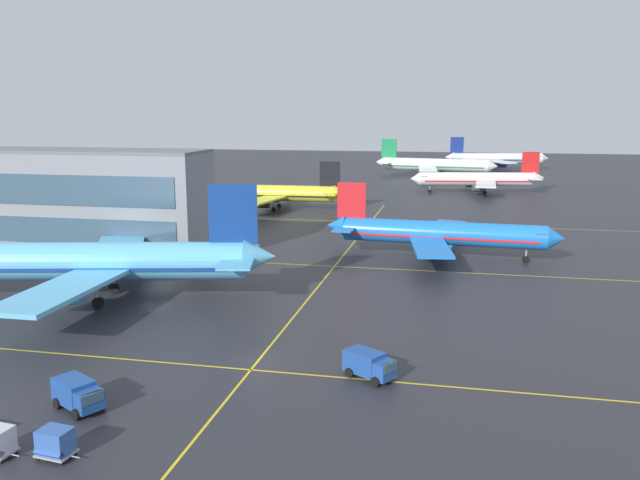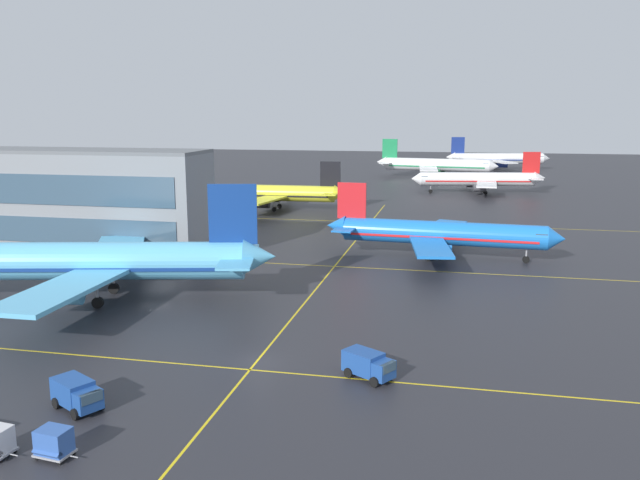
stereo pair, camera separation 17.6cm
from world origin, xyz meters
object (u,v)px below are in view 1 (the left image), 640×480
(airliner_second_row, at_px, (439,233))
(airliner_distant_taxiway, at_px, (496,159))
(service_truck_red_van, at_px, (78,394))
(service_truck_catering, at_px, (370,364))
(airliner_third_row, at_px, (270,193))
(baggage_cart_row_middle, at_px, (55,443))
(airliner_front_gate, at_px, (89,262))
(airliner_far_right_stand, at_px, (434,165))
(airliner_far_left_stand, at_px, (478,179))

(airliner_second_row, distance_m, airliner_distant_taxiway, 153.90)
(airliner_distant_taxiway, height_order, service_truck_red_van, airliner_distant_taxiway)
(service_truck_catering, bearing_deg, service_truck_red_van, -153.56)
(airliner_third_row, xyz_separation_m, baggage_cart_row_middle, (15.79, -100.25, -2.59))
(airliner_front_gate, distance_m, service_truck_red_van, 28.25)
(airliner_second_row, distance_m, airliner_third_row, 54.16)
(airliner_far_right_stand, bearing_deg, service_truck_red_van, -96.08)
(airliner_second_row, distance_m, service_truck_catering, 44.93)
(airliner_front_gate, relative_size, airliner_far_right_stand, 1.06)
(airliner_far_right_stand, distance_m, airliner_distant_taxiway, 41.56)
(airliner_far_right_stand, distance_m, service_truck_catering, 161.92)
(airliner_front_gate, height_order, airliner_far_left_stand, airliner_front_gate)
(airliner_second_row, height_order, airliner_third_row, airliner_third_row)
(baggage_cart_row_middle, bearing_deg, airliner_distant_taxiway, 80.18)
(airliner_far_right_stand, xyz_separation_m, baggage_cart_row_middle, (-15.94, -177.65, -3.13))
(airliner_far_left_stand, xyz_separation_m, airliner_distant_taxiway, (8.43, 74.37, 0.37))
(airliner_front_gate, bearing_deg, service_truck_catering, -24.20)
(service_truck_red_van, bearing_deg, airliner_third_row, 98.14)
(airliner_far_left_stand, bearing_deg, service_truck_catering, -95.35)
(airliner_front_gate, bearing_deg, airliner_far_right_stand, 77.71)
(airliner_far_left_stand, height_order, service_truck_red_van, airliner_far_left_stand)
(airliner_distant_taxiway, height_order, baggage_cart_row_middle, airliner_distant_taxiway)
(airliner_far_left_stand, bearing_deg, airliner_distant_taxiway, 83.53)
(airliner_far_right_stand, bearing_deg, service_truck_catering, -89.64)
(service_truck_red_van, bearing_deg, airliner_distant_taxiway, 79.27)
(airliner_far_left_stand, height_order, airliner_distant_taxiway, airliner_distant_taxiway)
(airliner_distant_taxiway, relative_size, baggage_cart_row_middle, 13.32)
(airliner_second_row, distance_m, airliner_far_left_stand, 79.06)
(airliner_third_row, distance_m, baggage_cart_row_middle, 101.52)
(service_truck_red_van, relative_size, baggage_cart_row_middle, 1.58)
(service_truck_red_van, bearing_deg, baggage_cart_row_middle, -69.34)
(service_truck_catering, bearing_deg, airliner_far_left_stand, 84.65)
(airliner_second_row, relative_size, service_truck_catering, 7.56)
(airliner_front_gate, distance_m, airliner_second_row, 47.55)
(airliner_distant_taxiway, bearing_deg, service_truck_red_van, -100.73)
(baggage_cart_row_middle, bearing_deg, airliner_far_right_stand, 84.87)
(airliner_third_row, bearing_deg, airliner_distant_taxiway, 65.03)
(airliner_far_left_stand, bearing_deg, airliner_second_row, -95.50)
(airliner_front_gate, bearing_deg, service_truck_red_van, -60.63)
(service_truck_catering, bearing_deg, airliner_distant_taxiway, 84.23)
(airliner_front_gate, distance_m, airliner_third_row, 69.64)
(airliner_second_row, xyz_separation_m, service_truck_catering, (-3.97, -44.69, -2.40))
(airliner_second_row, xyz_separation_m, airliner_distant_taxiway, (16.02, 153.06, 0.44))
(baggage_cart_row_middle, bearing_deg, service_truck_catering, 42.89)
(airliner_second_row, bearing_deg, airliner_front_gate, -141.14)
(airliner_distant_taxiway, bearing_deg, airliner_second_row, -95.97)
(airliner_second_row, height_order, airliner_far_right_stand, airliner_far_right_stand)
(airliner_third_row, xyz_separation_m, service_truck_red_van, (13.47, -94.09, -2.42))
(airliner_distant_taxiway, distance_m, baggage_cart_row_middle, 216.71)
(airliner_third_row, bearing_deg, airliner_far_right_stand, 67.71)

